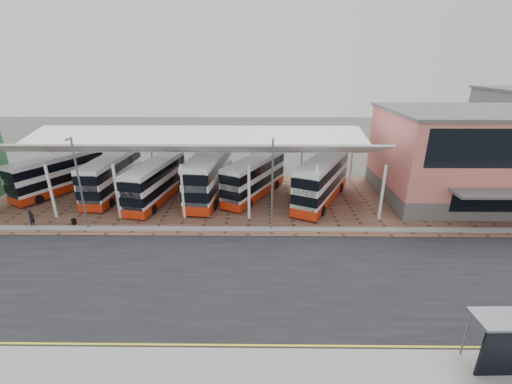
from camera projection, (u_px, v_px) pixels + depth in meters
ground at (246, 271)px, 23.85m from camera, size 140.00×140.00×0.00m
road at (245, 279)px, 22.91m from camera, size 120.00×14.00×0.02m
forecourt at (269, 200)px, 35.95m from camera, size 72.00×16.00×0.06m
sidewalk at (238, 384)px, 15.42m from camera, size 120.00×4.00×0.14m
north_kerb at (248, 229)px, 29.61m from camera, size 120.00×0.80×0.14m
yellow_line_near at (240, 350)px, 17.30m from camera, size 120.00×0.12×0.01m
yellow_line_far at (241, 345)px, 17.58m from camera, size 120.00×0.12×0.01m
canopy at (192, 144)px, 34.84m from camera, size 37.00×11.63×7.07m
terminal at (475, 155)px, 34.95m from camera, size 18.40×14.40×9.25m
lamp_west at (79, 182)px, 28.28m from camera, size 0.16×0.90×8.07m
lamp_east at (272, 182)px, 28.12m from camera, size 0.16×0.90×8.07m
bus_0 at (59, 174)px, 37.36m from camera, size 6.72×9.95×4.13m
bus_1 at (112, 176)px, 36.56m from camera, size 3.01×10.45×4.26m
bus_2 at (156, 182)px, 35.03m from camera, size 4.04×10.30×4.14m
bus_3 at (209, 175)px, 36.13m from camera, size 3.80×11.73×4.75m
bus_4 at (254, 178)px, 36.26m from camera, size 6.69×10.04×4.16m
bus_5 at (322, 180)px, 34.85m from camera, size 7.18×11.06×4.56m
pedestrian at (32, 218)px, 29.89m from camera, size 0.42×0.60×1.57m
suitcase at (74, 222)px, 30.41m from camera, size 0.32×0.23×0.56m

